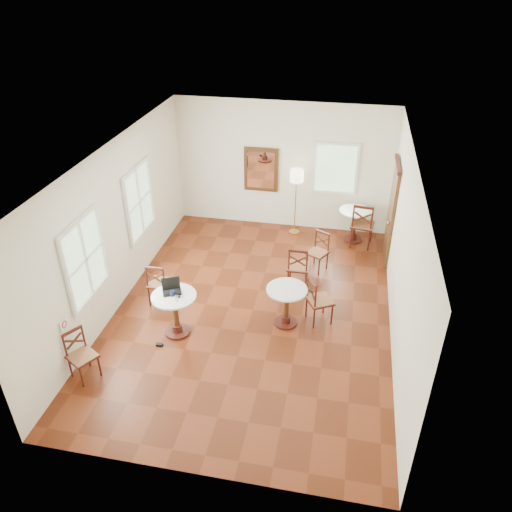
{
  "coord_description": "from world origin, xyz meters",
  "views": [
    {
      "loc": [
        1.48,
        -7.24,
        5.69
      ],
      "look_at": [
        0.0,
        0.3,
        1.0
      ],
      "focal_mm": 34.81,
      "sensor_mm": 36.0,
      "label": 1
    }
  ],
  "objects_px": {
    "mouse": "(178,297)",
    "navy_mug": "(173,293)",
    "chair_back_a": "(362,225)",
    "chair_back_b": "(318,252)",
    "chair_mid_a": "(298,267)",
    "power_adapter": "(159,345)",
    "chair_near_b": "(81,355)",
    "cafe_table_near": "(175,310)",
    "chair_near_a": "(159,283)",
    "cafe_table_mid": "(286,302)",
    "water_glass": "(177,298)",
    "laptop": "(171,288)",
    "chair_mid_b": "(319,300)",
    "floor_lamp": "(297,180)",
    "cafe_table_back": "(354,222)"
  },
  "relations": [
    {
      "from": "chair_near_a",
      "to": "chair_back_a",
      "type": "distance_m",
      "value": 4.7
    },
    {
      "from": "chair_near_b",
      "to": "chair_back_b",
      "type": "xyz_separation_m",
      "value": [
        3.3,
        3.81,
        -0.0
      ]
    },
    {
      "from": "floor_lamp",
      "to": "laptop",
      "type": "distance_m",
      "value": 4.27
    },
    {
      "from": "laptop",
      "to": "floor_lamp",
      "type": "bearing_deg",
      "value": 42.83
    },
    {
      "from": "navy_mug",
      "to": "water_glass",
      "type": "distance_m",
      "value": 0.18
    },
    {
      "from": "chair_near_b",
      "to": "floor_lamp",
      "type": "height_order",
      "value": "floor_lamp"
    },
    {
      "from": "water_glass",
      "to": "power_adapter",
      "type": "relative_size",
      "value": 0.99
    },
    {
      "from": "chair_mid_a",
      "to": "chair_back_a",
      "type": "relative_size",
      "value": 0.86
    },
    {
      "from": "mouse",
      "to": "navy_mug",
      "type": "relative_size",
      "value": 0.77
    },
    {
      "from": "chair_near_b",
      "to": "laptop",
      "type": "xyz_separation_m",
      "value": [
        1.01,
        1.38,
        0.44
      ]
    },
    {
      "from": "floor_lamp",
      "to": "water_glass",
      "type": "relative_size",
      "value": 14.85
    },
    {
      "from": "chair_back_a",
      "to": "laptop",
      "type": "height_order",
      "value": "chair_back_a"
    },
    {
      "from": "cafe_table_near",
      "to": "navy_mug",
      "type": "relative_size",
      "value": 6.88
    },
    {
      "from": "cafe_table_near",
      "to": "floor_lamp",
      "type": "bearing_deg",
      "value": 69.11
    },
    {
      "from": "chair_back_a",
      "to": "navy_mug",
      "type": "distance_m",
      "value": 4.86
    },
    {
      "from": "chair_mid_b",
      "to": "mouse",
      "type": "distance_m",
      "value": 2.47
    },
    {
      "from": "navy_mug",
      "to": "chair_mid_a",
      "type": "bearing_deg",
      "value": 43.95
    },
    {
      "from": "chair_near_b",
      "to": "chair_back_b",
      "type": "height_order",
      "value": "chair_near_b"
    },
    {
      "from": "cafe_table_back",
      "to": "navy_mug",
      "type": "bearing_deg",
      "value": -126.7
    },
    {
      "from": "chair_near_a",
      "to": "chair_mid_a",
      "type": "distance_m",
      "value": 2.69
    },
    {
      "from": "chair_near_a",
      "to": "navy_mug",
      "type": "bearing_deg",
      "value": 126.73
    },
    {
      "from": "chair_near_b",
      "to": "cafe_table_back",
      "type": "bearing_deg",
      "value": -6.78
    },
    {
      "from": "chair_back_a",
      "to": "laptop",
      "type": "relative_size",
      "value": 2.77
    },
    {
      "from": "chair_back_a",
      "to": "chair_back_b",
      "type": "xyz_separation_m",
      "value": [
        -0.88,
        -1.17,
        -0.12
      ]
    },
    {
      "from": "chair_near_b",
      "to": "cafe_table_near",
      "type": "bearing_deg",
      "value": -9.77
    },
    {
      "from": "cafe_table_near",
      "to": "chair_near_b",
      "type": "relative_size",
      "value": 0.96
    },
    {
      "from": "water_glass",
      "to": "cafe_table_mid",
      "type": "bearing_deg",
      "value": 23.58
    },
    {
      "from": "chair_near_a",
      "to": "chair_mid_a",
      "type": "relative_size",
      "value": 0.96
    },
    {
      "from": "chair_near_a",
      "to": "floor_lamp",
      "type": "relative_size",
      "value": 0.56
    },
    {
      "from": "chair_mid_b",
      "to": "floor_lamp",
      "type": "xyz_separation_m",
      "value": [
        -0.83,
        3.23,
        0.88
      ]
    },
    {
      "from": "laptop",
      "to": "cafe_table_near",
      "type": "bearing_deg",
      "value": -81.86
    },
    {
      "from": "cafe_table_mid",
      "to": "chair_near_b",
      "type": "distance_m",
      "value": 3.47
    },
    {
      "from": "chair_mid_b",
      "to": "laptop",
      "type": "xyz_separation_m",
      "value": [
        -2.45,
        -0.7,
        0.4
      ]
    },
    {
      "from": "chair_near_a",
      "to": "cafe_table_mid",
      "type": "bearing_deg",
      "value": 176.71
    },
    {
      "from": "chair_near_b",
      "to": "laptop",
      "type": "bearing_deg",
      "value": -5.35
    },
    {
      "from": "floor_lamp",
      "to": "chair_back_a",
      "type": "bearing_deg",
      "value": -12.07
    },
    {
      "from": "mouse",
      "to": "navy_mug",
      "type": "bearing_deg",
      "value": 148.79
    },
    {
      "from": "chair_back_b",
      "to": "water_glass",
      "type": "relative_size",
      "value": 7.85
    },
    {
      "from": "chair_mid_a",
      "to": "laptop",
      "type": "height_order",
      "value": "laptop"
    },
    {
      "from": "power_adapter",
      "to": "water_glass",
      "type": "bearing_deg",
      "value": 40.74
    },
    {
      "from": "chair_mid_b",
      "to": "power_adapter",
      "type": "xyz_separation_m",
      "value": [
        -2.57,
        -1.2,
        -0.43
      ]
    },
    {
      "from": "chair_mid_a",
      "to": "power_adapter",
      "type": "distance_m",
      "value": 3.07
    },
    {
      "from": "chair_near_b",
      "to": "chair_back_b",
      "type": "distance_m",
      "value": 5.04
    },
    {
      "from": "cafe_table_mid",
      "to": "mouse",
      "type": "distance_m",
      "value": 1.89
    },
    {
      "from": "chair_back_a",
      "to": "water_glass",
      "type": "relative_size",
      "value": 10.04
    },
    {
      "from": "chair_near_b",
      "to": "water_glass",
      "type": "bearing_deg",
      "value": -15.64
    },
    {
      "from": "chair_mid_a",
      "to": "power_adapter",
      "type": "xyz_separation_m",
      "value": [
        -2.08,
        -2.22,
        -0.44
      ]
    },
    {
      "from": "cafe_table_near",
      "to": "laptop",
      "type": "distance_m",
      "value": 0.39
    },
    {
      "from": "chair_near_b",
      "to": "chair_back_b",
      "type": "relative_size",
      "value": 1.01
    },
    {
      "from": "cafe_table_mid",
      "to": "floor_lamp",
      "type": "xyz_separation_m",
      "value": [
        -0.29,
        3.42,
        0.87
      ]
    }
  ]
}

